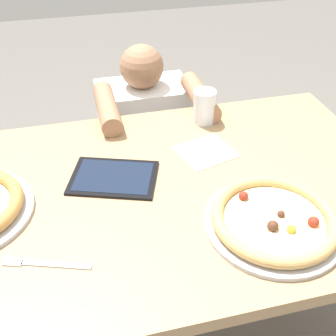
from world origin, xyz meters
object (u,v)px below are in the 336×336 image
Objects in this scene: pizza_near at (274,220)px; tablet at (114,177)px; water_cup_clear at (204,106)px; fork at (43,264)px; diner_seated at (145,153)px.

pizza_near is 0.46m from tablet.
water_cup_clear is 0.74m from fork.
pizza_near is 0.56m from fork.
water_cup_clear is at bearing 43.08° from fork.
water_cup_clear is at bearing 34.75° from tablet.
fork is 0.70× the size of tablet.
tablet is at bearing -145.25° from water_cup_clear.
pizza_near is 1.21× the size of tablet.
tablet is (-0.36, 0.28, -0.02)m from pizza_near.
tablet is (-0.34, -0.24, -0.05)m from water_cup_clear.
tablet is at bearing -108.94° from diner_seated.
water_cup_clear is 0.40× the size of tablet.
pizza_near is 0.52m from water_cup_clear.
diner_seated is (-0.15, 0.33, -0.40)m from water_cup_clear.
water_cup_clear reaches higher than tablet.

